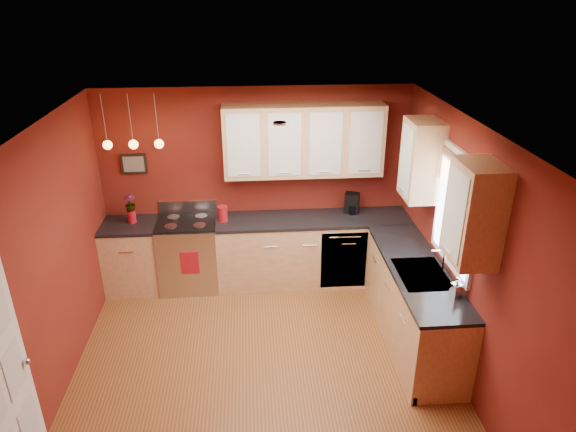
{
  "coord_description": "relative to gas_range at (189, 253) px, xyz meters",
  "views": [
    {
      "loc": [
        -0.09,
        -4.26,
        3.75
      ],
      "look_at": [
        0.33,
        1.0,
        1.34
      ],
      "focal_mm": 32.0,
      "sensor_mm": 36.0,
      "label": 1
    }
  ],
  "objects": [
    {
      "name": "red_vase",
      "position": [
        -0.69,
        0.04,
        0.54
      ],
      "size": [
        0.11,
        0.11,
        0.17
      ],
      "primitive_type": "cylinder",
      "color": "#A3111C",
      "rests_on": "counter_back_left"
    },
    {
      "name": "upper_cabinets_right",
      "position": [
        2.75,
        -1.48,
        1.47
      ],
      "size": [
        0.35,
        1.95,
        0.9
      ],
      "primitive_type": "cube",
      "color": "#E4B27A",
      "rests_on": "wall_right"
    },
    {
      "name": "base_cabinets_back_left",
      "position": [
        -0.73,
        -0.0,
        -0.03
      ],
      "size": [
        0.7,
        0.6,
        0.9
      ],
      "primitive_type": "cube",
      "color": "#E4B27A",
      "rests_on": "floor"
    },
    {
      "name": "wall_picture",
      "position": [
        -0.63,
        0.28,
        1.17
      ],
      "size": [
        0.32,
        0.03,
        0.26
      ],
      "primitive_type": "cube",
      "color": "black",
      "rests_on": "wall_back"
    },
    {
      "name": "red_canister",
      "position": [
        0.47,
        -0.01,
        0.56
      ],
      "size": [
        0.14,
        0.14,
        0.21
      ],
      "color": "#A3111C",
      "rests_on": "counter_back_right"
    },
    {
      "name": "window",
      "position": [
        2.89,
        -1.5,
        1.21
      ],
      "size": [
        0.06,
        1.02,
        1.22
      ],
      "color": "white",
      "rests_on": "wall_right"
    },
    {
      "name": "base_cabinets_back_right",
      "position": [
        1.65,
        -0.0,
        -0.03
      ],
      "size": [
        2.54,
        0.6,
        0.9
      ],
      "primitive_type": "cube",
      "color": "#E4B27A",
      "rests_on": "floor"
    },
    {
      "name": "sink",
      "position": [
        2.62,
        -1.5,
        0.43
      ],
      "size": [
        0.5,
        0.7,
        0.33
      ],
      "color": "#939398",
      "rests_on": "counter_right"
    },
    {
      "name": "counter_back_right",
      "position": [
        1.65,
        -0.0,
        0.44
      ],
      "size": [
        2.54,
        0.62,
        0.04
      ],
      "primitive_type": "cube",
      "color": "black",
      "rests_on": "base_cabinets_back_right"
    },
    {
      "name": "coffee_maker",
      "position": [
        2.18,
        0.13,
        0.58
      ],
      "size": [
        0.23,
        0.22,
        0.27
      ],
      "rotation": [
        0.0,
        0.0,
        -0.31
      ],
      "color": "black",
      "rests_on": "counter_back_right"
    },
    {
      "name": "soap_pump",
      "position": [
        2.81,
        -1.94,
        0.56
      ],
      "size": [
        0.12,
        0.12,
        0.21
      ],
      "primitive_type": "imported",
      "rotation": [
        0.0,
        0.0,
        0.31
      ],
      "color": "silver",
      "rests_on": "counter_right"
    },
    {
      "name": "counter_back_left",
      "position": [
        -0.73,
        -0.0,
        0.44
      ],
      "size": [
        0.7,
        0.62,
        0.04
      ],
      "primitive_type": "cube",
      "color": "black",
      "rests_on": "base_cabinets_back_left"
    },
    {
      "name": "wall_back",
      "position": [
        0.92,
        0.3,
        0.82
      ],
      "size": [
        4.0,
        0.02,
        2.6
      ],
      "primitive_type": "cube",
      "color": "maroon",
      "rests_on": "floor"
    },
    {
      "name": "flowers",
      "position": [
        -0.69,
        0.04,
        0.73
      ],
      "size": [
        0.14,
        0.14,
        0.24
      ],
      "primitive_type": "imported",
      "rotation": [
        0.0,
        0.0,
        0.06
      ],
      "color": "#A3111C",
      "rests_on": "red_vase"
    },
    {
      "name": "dishwasher_front",
      "position": [
        2.02,
        -0.29,
        -0.03
      ],
      "size": [
        0.6,
        0.02,
        0.8
      ],
      "primitive_type": "cube",
      "color": "#B8B9BD",
      "rests_on": "base_cabinets_back_right"
    },
    {
      "name": "door_left_wall",
      "position": [
        -1.05,
        -3.0,
        0.54
      ],
      "size": [
        0.12,
        0.82,
        2.05
      ],
      "color": "white",
      "rests_on": "floor"
    },
    {
      "name": "ceiling",
      "position": [
        0.92,
        -1.8,
        2.12
      ],
      "size": [
        4.0,
        4.2,
        0.02
      ],
      "primitive_type": "cube",
      "color": "white",
      "rests_on": "wall_back"
    },
    {
      "name": "base_cabinets_right",
      "position": [
        2.62,
        -1.35,
        -0.03
      ],
      "size": [
        0.6,
        2.1,
        0.9
      ],
      "primitive_type": "cube",
      "color": "#E4B27A",
      "rests_on": "floor"
    },
    {
      "name": "dish_towel",
      "position": [
        0.04,
        -0.33,
        0.04
      ],
      "size": [
        0.23,
        0.02,
        0.31
      ],
      "primitive_type": "cube",
      "color": "#A3111C",
      "rests_on": "gas_range"
    },
    {
      "name": "counter_right",
      "position": [
        2.62,
        -1.35,
        0.44
      ],
      "size": [
        0.62,
        2.1,
        0.04
      ],
      "primitive_type": "cube",
      "color": "black",
      "rests_on": "base_cabinets_right"
    },
    {
      "name": "gas_range",
      "position": [
        0.0,
        0.0,
        0.0
      ],
      "size": [
        0.76,
        0.64,
        1.11
      ],
      "color": "#B8B9BD",
      "rests_on": "floor"
    },
    {
      "name": "floor",
      "position": [
        0.92,
        -1.8,
        -0.48
      ],
      "size": [
        4.2,
        4.2,
        0.0
      ],
      "primitive_type": "plane",
      "color": "brown",
      "rests_on": "ground"
    },
    {
      "name": "pendant_lights",
      "position": [
        -0.53,
        -0.05,
        1.53
      ],
      "size": [
        0.71,
        0.11,
        0.66
      ],
      "color": "#939398",
      "rests_on": "ceiling"
    },
    {
      "name": "wall_right",
      "position": [
        2.92,
        -1.8,
        0.82
      ],
      "size": [
        0.02,
        4.2,
        2.6
      ],
      "primitive_type": "cube",
      "color": "maroon",
      "rests_on": "floor"
    },
    {
      "name": "wall_left",
      "position": [
        -1.08,
        -1.8,
        0.82
      ],
      "size": [
        0.02,
        4.2,
        2.6
      ],
      "primitive_type": "cube",
      "color": "maroon",
      "rests_on": "floor"
    },
    {
      "name": "upper_cabinets_back",
      "position": [
        1.52,
        0.12,
        1.47
      ],
      "size": [
        2.0,
        0.35,
        0.9
      ],
      "primitive_type": "cube",
      "color": "#E4B27A",
      "rests_on": "wall_back"
    }
  ]
}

